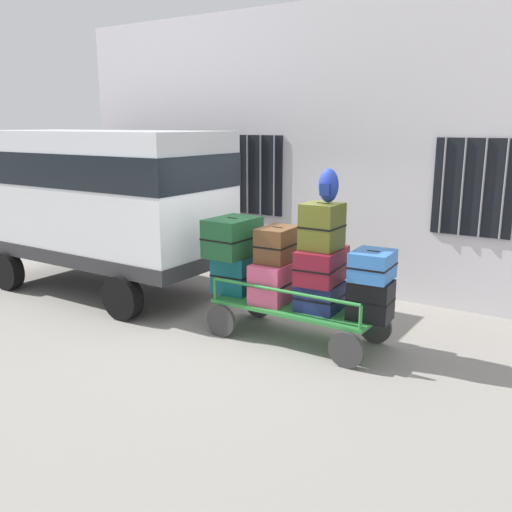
{
  "coord_description": "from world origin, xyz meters",
  "views": [
    {
      "loc": [
        4.08,
        -6.57,
        2.96
      ],
      "look_at": [
        -0.14,
        -0.08,
        1.12
      ],
      "focal_mm": 39.15,
      "sensor_mm": 36.0,
      "label": 1
    }
  ],
  "objects_px": {
    "suitcase_center_bottom": "(320,296)",
    "suitcase_center_middle": "(322,265)",
    "suitcase_left_bottom": "(234,274)",
    "van": "(101,194)",
    "suitcase_midleft_middle": "(277,244)",
    "suitcase_left_middle": "(232,237)",
    "suitcase_midright_middle": "(373,265)",
    "suitcase_center_top": "(322,226)",
    "luggage_cart": "(297,312)",
    "suitcase_midleft_bottom": "(276,281)",
    "backpack": "(328,186)",
    "suitcase_midright_bottom": "(370,300)"
  },
  "relations": [
    {
      "from": "suitcase_center_bottom",
      "to": "suitcase_center_middle",
      "type": "bearing_deg",
      "value": 90.0
    },
    {
      "from": "suitcase_left_bottom",
      "to": "van",
      "type": "bearing_deg",
      "value": 174.98
    },
    {
      "from": "van",
      "to": "suitcase_center_middle",
      "type": "distance_m",
      "value": 4.54
    },
    {
      "from": "suitcase_left_bottom",
      "to": "suitcase_midleft_middle",
      "type": "relative_size",
      "value": 0.9
    },
    {
      "from": "suitcase_left_middle",
      "to": "suitcase_center_bottom",
      "type": "relative_size",
      "value": 1.41
    },
    {
      "from": "suitcase_midright_middle",
      "to": "suitcase_center_middle",
      "type": "bearing_deg",
      "value": 179.17
    },
    {
      "from": "suitcase_center_top",
      "to": "suitcase_midright_middle",
      "type": "relative_size",
      "value": 1.01
    },
    {
      "from": "luggage_cart",
      "to": "suitcase_center_top",
      "type": "distance_m",
      "value": 1.3
    },
    {
      "from": "luggage_cart",
      "to": "suitcase_midleft_bottom",
      "type": "height_order",
      "value": "suitcase_midleft_bottom"
    },
    {
      "from": "suitcase_center_middle",
      "to": "backpack",
      "type": "distance_m",
      "value": 1.06
    },
    {
      "from": "suitcase_midright_middle",
      "to": "suitcase_left_middle",
      "type": "bearing_deg",
      "value": -179.07
    },
    {
      "from": "luggage_cart",
      "to": "backpack",
      "type": "distance_m",
      "value": 1.82
    },
    {
      "from": "suitcase_midleft_bottom",
      "to": "suitcase_midright_bottom",
      "type": "xyz_separation_m",
      "value": [
        1.42,
        -0.02,
        -0.02
      ]
    },
    {
      "from": "suitcase_midleft_bottom",
      "to": "suitcase_midright_middle",
      "type": "distance_m",
      "value": 1.49
    },
    {
      "from": "luggage_cart",
      "to": "suitcase_center_middle",
      "type": "distance_m",
      "value": 0.8
    },
    {
      "from": "suitcase_left_middle",
      "to": "suitcase_midleft_middle",
      "type": "height_order",
      "value": "suitcase_left_middle"
    },
    {
      "from": "luggage_cart",
      "to": "suitcase_left_bottom",
      "type": "height_order",
      "value": "suitcase_left_bottom"
    },
    {
      "from": "suitcase_midright_middle",
      "to": "backpack",
      "type": "height_order",
      "value": "backpack"
    },
    {
      "from": "van",
      "to": "suitcase_midleft_middle",
      "type": "xyz_separation_m",
      "value": [
        3.78,
        -0.22,
        -0.42
      ]
    },
    {
      "from": "van",
      "to": "suitcase_midright_middle",
      "type": "xyz_separation_m",
      "value": [
        5.2,
        -0.26,
        -0.52
      ]
    },
    {
      "from": "van",
      "to": "suitcase_center_top",
      "type": "height_order",
      "value": "van"
    },
    {
      "from": "suitcase_midright_middle",
      "to": "suitcase_midleft_middle",
      "type": "bearing_deg",
      "value": 178.31
    },
    {
      "from": "suitcase_left_bottom",
      "to": "suitcase_center_bottom",
      "type": "bearing_deg",
      "value": -0.85
    },
    {
      "from": "suitcase_midleft_bottom",
      "to": "suitcase_center_middle",
      "type": "xyz_separation_m",
      "value": [
        0.71,
        0.01,
        0.33
      ]
    },
    {
      "from": "suitcase_center_bottom",
      "to": "suitcase_midright_bottom",
      "type": "distance_m",
      "value": 0.71
    },
    {
      "from": "suitcase_left_middle",
      "to": "backpack",
      "type": "bearing_deg",
      "value": 2.98
    },
    {
      "from": "van",
      "to": "suitcase_midright_middle",
      "type": "bearing_deg",
      "value": -2.89
    },
    {
      "from": "suitcase_midleft_bottom",
      "to": "suitcase_midright_bottom",
      "type": "height_order",
      "value": "suitcase_midleft_bottom"
    },
    {
      "from": "van",
      "to": "suitcase_center_middle",
      "type": "xyz_separation_m",
      "value": [
        4.49,
        -0.25,
        -0.62
      ]
    },
    {
      "from": "suitcase_midright_bottom",
      "to": "suitcase_center_bottom",
      "type": "bearing_deg",
      "value": -179.3
    },
    {
      "from": "suitcase_left_middle",
      "to": "suitcase_midleft_middle",
      "type": "xyz_separation_m",
      "value": [
        0.71,
        0.08,
        -0.04
      ]
    },
    {
      "from": "luggage_cart",
      "to": "suitcase_midleft_middle",
      "type": "bearing_deg",
      "value": 173.8
    },
    {
      "from": "van",
      "to": "luggage_cart",
      "type": "xyz_separation_m",
      "value": [
        4.14,
        -0.26,
        -1.33
      ]
    },
    {
      "from": "suitcase_center_middle",
      "to": "suitcase_midright_middle",
      "type": "height_order",
      "value": "suitcase_midright_middle"
    },
    {
      "from": "suitcase_midleft_bottom",
      "to": "suitcase_midleft_middle",
      "type": "bearing_deg",
      "value": 90.0
    },
    {
      "from": "suitcase_center_middle",
      "to": "suitcase_center_top",
      "type": "xyz_separation_m",
      "value": [
        0.0,
        -0.03,
        0.53
      ]
    },
    {
      "from": "backpack",
      "to": "suitcase_midright_bottom",
      "type": "bearing_deg",
      "value": -5.23
    },
    {
      "from": "luggage_cart",
      "to": "suitcase_midright_middle",
      "type": "relative_size",
      "value": 3.94
    },
    {
      "from": "suitcase_center_middle",
      "to": "suitcase_center_top",
      "type": "bearing_deg",
      "value": -90.0
    },
    {
      "from": "suitcase_midleft_middle",
      "to": "suitcase_midright_middle",
      "type": "relative_size",
      "value": 1.07
    },
    {
      "from": "suitcase_midright_middle",
      "to": "van",
      "type": "bearing_deg",
      "value": 177.11
    },
    {
      "from": "luggage_cart",
      "to": "suitcase_center_top",
      "type": "bearing_deg",
      "value": -2.97
    },
    {
      "from": "suitcase_center_top",
      "to": "suitcase_center_middle",
      "type": "bearing_deg",
      "value": 90.0
    },
    {
      "from": "suitcase_left_middle",
      "to": "backpack",
      "type": "distance_m",
      "value": 1.68
    },
    {
      "from": "suitcase_center_bottom",
      "to": "suitcase_center_top",
      "type": "height_order",
      "value": "suitcase_center_top"
    },
    {
      "from": "suitcase_left_middle",
      "to": "suitcase_center_top",
      "type": "distance_m",
      "value": 1.45
    },
    {
      "from": "suitcase_midleft_middle",
      "to": "suitcase_center_bottom",
      "type": "xyz_separation_m",
      "value": [
        0.71,
        -0.07,
        -0.62
      ]
    },
    {
      "from": "suitcase_midright_bottom",
      "to": "backpack",
      "type": "xyz_separation_m",
      "value": [
        -0.66,
        0.06,
        1.4
      ]
    },
    {
      "from": "van",
      "to": "suitcase_center_top",
      "type": "distance_m",
      "value": 4.5
    },
    {
      "from": "suitcase_left_middle",
      "to": "suitcase_center_bottom",
      "type": "distance_m",
      "value": 1.57
    }
  ]
}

